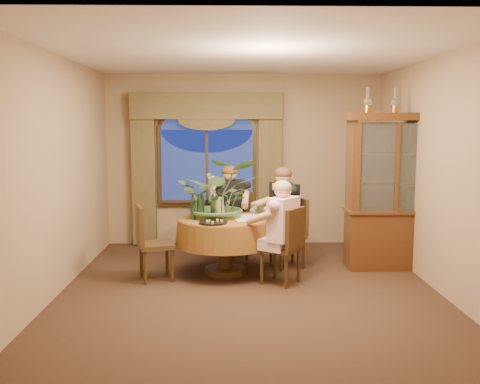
{
  "coord_description": "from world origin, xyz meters",
  "views": [
    {
      "loc": [
        -0.24,
        -6.34,
        1.98
      ],
      "look_at": [
        -0.09,
        0.65,
        1.1
      ],
      "focal_mm": 40.0,
      "sensor_mm": 36.0,
      "label": 1
    }
  ],
  "objects_px": {
    "chair_back": "(238,226)",
    "chair_front_left": "(156,243)",
    "person_back": "(230,212)",
    "wine_bottle_2": "(193,207)",
    "wine_bottle_0": "(202,204)",
    "oil_lamp_left": "(368,100)",
    "dining_table": "(225,246)",
    "chair_right": "(280,246)",
    "wine_bottle_4": "(213,206)",
    "wine_bottle_1": "(199,207)",
    "china_cabinet": "(392,192)",
    "chair_back_right": "(287,233)",
    "oil_lamp_center": "(395,100)",
    "person_scarf": "(284,217)",
    "wine_bottle_3": "(194,205)",
    "oil_lamp_right": "(423,100)",
    "olive_bowl": "(228,217)",
    "stoneware_vase": "(219,207)",
    "person_pink": "(283,233)",
    "centerpiece_plant": "(220,167)"
  },
  "relations": [
    {
      "from": "person_back",
      "to": "wine_bottle_2",
      "type": "height_order",
      "value": "person_back"
    },
    {
      "from": "wine_bottle_2",
      "to": "person_scarf",
      "type": "bearing_deg",
      "value": 18.08
    },
    {
      "from": "china_cabinet",
      "to": "oil_lamp_center",
      "type": "distance_m",
      "value": 1.24
    },
    {
      "from": "person_pink",
      "to": "person_scarf",
      "type": "distance_m",
      "value": 0.87
    },
    {
      "from": "china_cabinet",
      "to": "oil_lamp_right",
      "type": "distance_m",
      "value": 1.29
    },
    {
      "from": "person_scarf",
      "to": "wine_bottle_4",
      "type": "distance_m",
      "value": 1.06
    },
    {
      "from": "oil_lamp_center",
      "to": "chair_front_left",
      "type": "distance_m",
      "value": 3.7
    },
    {
      "from": "wine_bottle_0",
      "to": "oil_lamp_left",
      "type": "bearing_deg",
      "value": 2.62
    },
    {
      "from": "oil_lamp_center",
      "to": "oil_lamp_right",
      "type": "relative_size",
      "value": 1.0
    },
    {
      "from": "oil_lamp_center",
      "to": "wine_bottle_0",
      "type": "relative_size",
      "value": 1.03
    },
    {
      "from": "dining_table",
      "to": "olive_bowl",
      "type": "xyz_separation_m",
      "value": [
        0.04,
        -0.04,
        0.4
      ]
    },
    {
      "from": "wine_bottle_4",
      "to": "wine_bottle_0",
      "type": "bearing_deg",
      "value": 130.76
    },
    {
      "from": "chair_back_right",
      "to": "wine_bottle_1",
      "type": "relative_size",
      "value": 2.91
    },
    {
      "from": "oil_lamp_center",
      "to": "dining_table",
      "type": "bearing_deg",
      "value": -173.96
    },
    {
      "from": "chair_back",
      "to": "wine_bottle_0",
      "type": "xyz_separation_m",
      "value": [
        -0.49,
        -0.76,
        0.44
      ]
    },
    {
      "from": "wine_bottle_3",
      "to": "centerpiece_plant",
      "type": "bearing_deg",
      "value": -0.95
    },
    {
      "from": "china_cabinet",
      "to": "chair_front_left",
      "type": "relative_size",
      "value": 2.23
    },
    {
      "from": "wine_bottle_4",
      "to": "wine_bottle_1",
      "type": "bearing_deg",
      "value": -174.07
    },
    {
      "from": "stoneware_vase",
      "to": "oil_lamp_right",
      "type": "bearing_deg",
      "value": 3.28
    },
    {
      "from": "chair_back_right",
      "to": "olive_bowl",
      "type": "xyz_separation_m",
      "value": [
        -0.82,
        -0.34,
        0.3
      ]
    },
    {
      "from": "china_cabinet",
      "to": "chair_back_right",
      "type": "xyz_separation_m",
      "value": [
        -1.43,
        0.06,
        -0.59
      ]
    },
    {
      "from": "wine_bottle_4",
      "to": "oil_lamp_left",
      "type": "bearing_deg",
      "value": 7.73
    },
    {
      "from": "china_cabinet",
      "to": "chair_right",
      "type": "xyz_separation_m",
      "value": [
        -1.6,
        -0.71,
        -0.59
      ]
    },
    {
      "from": "oil_lamp_right",
      "to": "stoneware_vase",
      "type": "height_order",
      "value": "oil_lamp_right"
    },
    {
      "from": "oil_lamp_right",
      "to": "wine_bottle_0",
      "type": "bearing_deg",
      "value": -178.04
    },
    {
      "from": "oil_lamp_right",
      "to": "wine_bottle_1",
      "type": "bearing_deg",
      "value": -174.27
    },
    {
      "from": "dining_table",
      "to": "china_cabinet",
      "type": "height_order",
      "value": "china_cabinet"
    },
    {
      "from": "oil_lamp_left",
      "to": "person_back",
      "type": "height_order",
      "value": "oil_lamp_left"
    },
    {
      "from": "chair_back",
      "to": "chair_right",
      "type": "bearing_deg",
      "value": 122.16
    },
    {
      "from": "dining_table",
      "to": "person_pink",
      "type": "height_order",
      "value": "person_pink"
    },
    {
      "from": "person_scarf",
      "to": "olive_bowl",
      "type": "distance_m",
      "value": 0.86
    },
    {
      "from": "china_cabinet",
      "to": "wine_bottle_0",
      "type": "relative_size",
      "value": 6.49
    },
    {
      "from": "oil_lamp_right",
      "to": "centerpiece_plant",
      "type": "bearing_deg",
      "value": -177.27
    },
    {
      "from": "wine_bottle_4",
      "to": "person_scarf",
      "type": "bearing_deg",
      "value": 20.34
    },
    {
      "from": "chair_back",
      "to": "wine_bottle_0",
      "type": "bearing_deg",
      "value": 68.35
    },
    {
      "from": "oil_lamp_center",
      "to": "person_back",
      "type": "distance_m",
      "value": 2.81
    },
    {
      "from": "oil_lamp_right",
      "to": "wine_bottle_3",
      "type": "bearing_deg",
      "value": -177.68
    },
    {
      "from": "chair_back_right",
      "to": "chair_front_left",
      "type": "xyz_separation_m",
      "value": [
        -1.75,
        -0.57,
        0.0
      ]
    },
    {
      "from": "oil_lamp_right",
      "to": "chair_back",
      "type": "height_order",
      "value": "oil_lamp_right"
    },
    {
      "from": "person_back",
      "to": "wine_bottle_1",
      "type": "height_order",
      "value": "person_back"
    },
    {
      "from": "chair_back",
      "to": "chair_front_left",
      "type": "bearing_deg",
      "value": 59.29
    },
    {
      "from": "chair_front_left",
      "to": "wine_bottle_0",
      "type": "distance_m",
      "value": 0.83
    },
    {
      "from": "dining_table",
      "to": "person_back",
      "type": "distance_m",
      "value": 0.89
    },
    {
      "from": "wine_bottle_2",
      "to": "wine_bottle_3",
      "type": "xyz_separation_m",
      "value": [
        0.01,
        0.2,
        0.0
      ]
    },
    {
      "from": "person_scarf",
      "to": "stoneware_vase",
      "type": "height_order",
      "value": "person_scarf"
    },
    {
      "from": "oil_lamp_left",
      "to": "person_pink",
      "type": "relative_size",
      "value": 0.26
    },
    {
      "from": "oil_lamp_left",
      "to": "wine_bottle_2",
      "type": "bearing_deg",
      "value": -172.11
    },
    {
      "from": "chair_back",
      "to": "person_back",
      "type": "xyz_separation_m",
      "value": [
        -0.11,
        -0.07,
        0.22
      ]
    },
    {
      "from": "chair_right",
      "to": "chair_back",
      "type": "distance_m",
      "value": 1.46
    },
    {
      "from": "chair_back_right",
      "to": "wine_bottle_2",
      "type": "bearing_deg",
      "value": 87.47
    }
  ]
}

